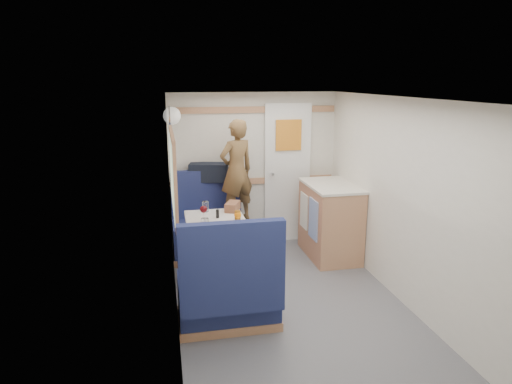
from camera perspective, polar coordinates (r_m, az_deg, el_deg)
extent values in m
plane|color=#515156|center=(4.30, 5.91, -16.32)|extent=(4.50, 4.50, 0.00)
plane|color=silver|center=(3.72, 6.69, 11.34)|extent=(4.50, 4.50, 0.00)
cube|color=silver|center=(6.01, -0.28, 2.83)|extent=(2.20, 0.02, 2.00)
cube|color=silver|center=(3.72, -10.14, -4.52)|extent=(0.02, 4.50, 2.00)
cube|color=silver|center=(4.35, 20.21, -2.43)|extent=(0.02, 4.50, 2.00)
cube|color=#A7694B|center=(6.02, -0.24, 1.39)|extent=(2.15, 0.02, 0.08)
cube|color=#A7694B|center=(5.89, -0.25, 10.26)|extent=(2.15, 0.02, 0.08)
cube|color=#9CAB91|center=(4.62, -10.41, 2.34)|extent=(0.04, 1.30, 0.72)
cube|color=white|center=(6.10, 3.93, 2.29)|extent=(0.62, 0.04, 1.86)
cube|color=orange|center=(5.99, 4.09, 7.11)|extent=(0.34, 0.03, 0.40)
cylinder|color=silver|center=(5.99, 2.03, 2.30)|extent=(0.04, 0.10, 0.04)
cube|color=white|center=(4.79, -4.96, -3.88)|extent=(0.62, 0.92, 0.04)
cylinder|color=silver|center=(4.91, -4.88, -7.77)|extent=(0.08, 0.08, 0.66)
cylinder|color=silver|center=(5.04, -4.80, -11.30)|extent=(0.36, 0.36, 0.03)
cube|color=#191B52|center=(5.70, -5.83, -5.99)|extent=(0.88, 0.50, 0.45)
cube|color=#191B52|center=(5.83, -6.22, -1.13)|extent=(0.88, 0.10, 0.80)
cube|color=#A7694B|center=(5.76, -5.78, -7.72)|extent=(0.90, 0.52, 0.08)
cube|color=#191B52|center=(4.24, -3.50, -13.30)|extent=(0.88, 0.50, 0.45)
cube|color=#191B52|center=(3.80, -2.99, -9.52)|extent=(0.88, 0.10, 0.80)
cube|color=#A7694B|center=(4.33, -3.47, -15.48)|extent=(0.90, 0.52, 0.08)
cube|color=#A7694B|center=(5.82, -6.31, 1.16)|extent=(0.90, 0.14, 0.04)
sphere|color=white|center=(5.40, -10.46, 9.36)|extent=(0.20, 0.20, 0.20)
cube|color=#A7694B|center=(5.72, 9.23, -3.64)|extent=(0.54, 0.90, 0.90)
cube|color=silver|center=(5.60, 9.41, 0.80)|extent=(0.56, 0.92, 0.03)
cube|color=#5972B2|center=(5.43, 7.17, -3.41)|extent=(0.01, 0.30, 0.48)
cube|color=silver|center=(5.76, 6.03, -2.36)|extent=(0.01, 0.28, 0.44)
imported|color=brown|center=(5.55, -2.45, 2.66)|extent=(0.54, 0.46, 1.25)
cube|color=black|center=(5.79, -5.93, 2.47)|extent=(0.52, 0.34, 0.23)
cube|color=white|center=(4.51, -3.19, -4.58)|extent=(0.33, 0.40, 0.02)
sphere|color=orange|center=(4.79, -2.30, -2.88)|extent=(0.08, 0.08, 0.08)
cube|color=#D3C77A|center=(4.50, -4.90, -4.34)|extent=(0.10, 0.06, 0.03)
cylinder|color=white|center=(4.79, -6.53, -3.61)|extent=(0.06, 0.06, 0.01)
cylinder|color=white|center=(4.78, -6.55, -3.02)|extent=(0.01, 0.01, 0.10)
sphere|color=#48070D|center=(4.76, -6.57, -2.15)|extent=(0.08, 0.08, 0.08)
cylinder|color=white|center=(4.49, -6.39, -4.03)|extent=(0.08, 0.08, 0.12)
cylinder|color=white|center=(5.12, -6.34, -1.82)|extent=(0.07, 0.07, 0.12)
cylinder|color=brown|center=(4.80, -2.32, -2.92)|extent=(0.06, 0.06, 0.10)
cylinder|color=black|center=(4.88, -4.84, -2.73)|extent=(0.03, 0.03, 0.09)
cube|color=olive|center=(5.13, -2.95, -1.82)|extent=(0.21, 0.26, 0.10)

